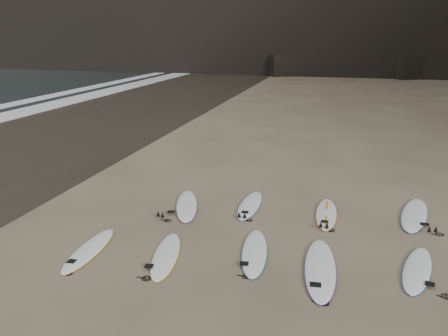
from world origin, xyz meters
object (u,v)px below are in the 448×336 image
object	(u,v)px
surfboard_0	(89,249)
surfboard_4	(417,269)
surfboard_5	(187,205)
surfboard_7	(326,214)
surfboard_2	(254,252)
surfboard_3	(320,268)
surfboard_1	(166,255)
surfboard_8	(414,214)
surfboard_6	(250,205)

from	to	relation	value
surfboard_0	surfboard_4	distance (m)	7.45
surfboard_5	surfboard_7	size ratio (longest dim) A/B	1.08
surfboard_2	surfboard_3	bearing A→B (deg)	-21.63
surfboard_1	surfboard_2	world-z (taller)	surfboard_2
surfboard_0	surfboard_3	size ratio (longest dim) A/B	0.84
surfboard_0	surfboard_1	bearing A→B (deg)	3.80
surfboard_3	surfboard_4	bearing A→B (deg)	10.23
surfboard_5	surfboard_3	bearing A→B (deg)	-51.84
surfboard_3	surfboard_8	size ratio (longest dim) A/B	1.02
surfboard_1	surfboard_3	world-z (taller)	surfboard_3
surfboard_5	surfboard_7	xyz separation A→B (m)	(4.04, 0.45, -0.00)
surfboard_3	surfboard_5	distance (m)	4.84
surfboard_3	surfboard_6	size ratio (longest dim) A/B	1.17
surfboard_0	surfboard_3	world-z (taller)	surfboard_3
surfboard_1	surfboard_3	size ratio (longest dim) A/B	0.83
surfboard_8	surfboard_7	bearing A→B (deg)	-154.33
surfboard_2	surfboard_5	xyz separation A→B (m)	(-2.52, 2.30, 0.00)
surfboard_0	surfboard_1	size ratio (longest dim) A/B	1.01
surfboard_2	surfboard_1	bearing A→B (deg)	-169.28
surfboard_1	surfboard_0	bearing A→B (deg)	174.89
surfboard_3	surfboard_6	world-z (taller)	surfboard_3
surfboard_2	surfboard_8	world-z (taller)	surfboard_8
surfboard_2	surfboard_8	distance (m)	5.16
surfboard_4	surfboard_1	bearing A→B (deg)	-157.78
surfboard_0	surfboard_1	xyz separation A→B (m)	(1.85, 0.24, -0.00)
surfboard_7	surfboard_8	size ratio (longest dim) A/B	0.86
surfboard_2	surfboard_3	distance (m)	1.57
surfboard_0	surfboard_7	size ratio (longest dim) A/B	0.99
surfboard_4	surfboard_6	size ratio (longest dim) A/B	0.96
surfboard_7	surfboard_2	bearing A→B (deg)	-119.99
surfboard_5	surfboard_6	size ratio (longest dim) A/B	1.07
surfboard_0	surfboard_4	bearing A→B (deg)	4.70
surfboard_7	surfboard_4	bearing A→B (deg)	-52.85
surfboard_4	surfboard_0	bearing A→B (deg)	-158.08
surfboard_3	surfboard_6	xyz separation A→B (m)	(-2.24, 3.19, -0.01)
surfboard_1	surfboard_6	bearing A→B (deg)	58.12
surfboard_1	surfboard_5	bearing A→B (deg)	88.31
surfboard_8	surfboard_4	bearing A→B (deg)	-84.44
surfboard_0	surfboard_4	world-z (taller)	surfboard_0
surfboard_7	surfboard_6	bearing A→B (deg)	176.80
surfboard_0	surfboard_6	bearing A→B (deg)	46.97
surfboard_6	surfboard_1	bearing A→B (deg)	-109.50
surfboard_2	surfboard_5	distance (m)	3.41
surfboard_0	surfboard_8	world-z (taller)	surfboard_8
surfboard_4	surfboard_6	xyz separation A→B (m)	(-4.28, 2.68, 0.00)
surfboard_3	surfboard_7	distance (m)	3.11
surfboard_4	surfboard_8	world-z (taller)	surfboard_8
surfboard_5	surfboard_8	size ratio (longest dim) A/B	0.93
surfboard_1	surfboard_6	distance (m)	3.73
surfboard_0	surfboard_7	distance (m)	6.47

